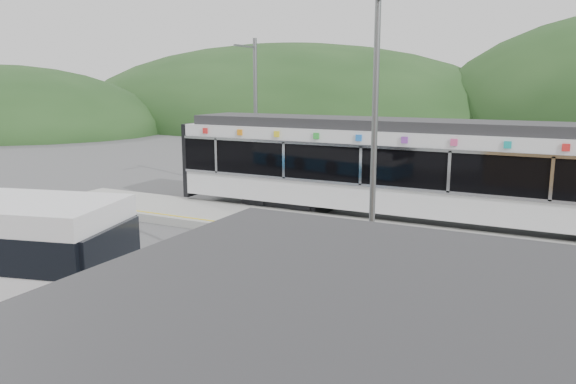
% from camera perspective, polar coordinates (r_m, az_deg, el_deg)
% --- Properties ---
extents(ground, '(120.00, 120.00, 0.00)m').
position_cam_1_polar(ground, '(15.83, 3.00, -7.53)').
color(ground, '#4C4C4F').
rests_on(ground, ground).
extents(hills, '(146.00, 149.00, 26.00)m').
position_cam_1_polar(hills, '(19.65, 26.52, -5.01)').
color(hills, '#1E3D19').
rests_on(hills, ground).
extents(platform, '(26.00, 3.20, 0.30)m').
position_cam_1_polar(platform, '(18.72, 7.16, -4.19)').
color(platform, '#9E9E99').
rests_on(platform, ground).
extents(yellow_line, '(26.00, 0.10, 0.01)m').
position_cam_1_polar(yellow_line, '(17.50, 5.71, -4.71)').
color(yellow_line, yellow).
rests_on(yellow_line, platform).
extents(train, '(20.44, 3.01, 3.74)m').
position_cam_1_polar(train, '(20.32, 15.52, 2.22)').
color(train, black).
rests_on(train, ground).
extents(catenary_mast_west, '(0.18, 1.80, 7.00)m').
position_cam_1_polar(catenary_mast_west, '(25.88, -3.36, 7.94)').
color(catenary_mast_west, slate).
rests_on(catenary_mast_west, ground).
extents(lamp_post, '(0.56, 1.23, 6.75)m').
position_cam_1_polar(lamp_post, '(11.21, 8.55, 5.67)').
color(lamp_post, slate).
rests_on(lamp_post, ground).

